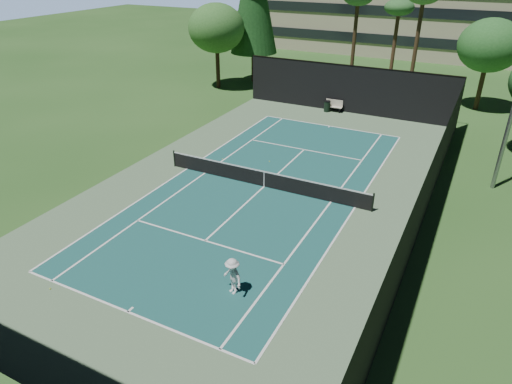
# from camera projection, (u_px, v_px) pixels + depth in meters

# --- Properties ---
(ground) EXTENTS (160.00, 160.00, 0.00)m
(ground) POSITION_uv_depth(u_px,v_px,m) (264.00, 187.00, 26.87)
(ground) COLOR #27511E
(ground) RESTS_ON ground
(apron_slab) EXTENTS (18.00, 32.00, 0.01)m
(apron_slab) POSITION_uv_depth(u_px,v_px,m) (264.00, 187.00, 26.87)
(apron_slab) COLOR #557451
(apron_slab) RESTS_ON ground
(court_surface) EXTENTS (10.97, 23.77, 0.01)m
(court_surface) POSITION_uv_depth(u_px,v_px,m) (264.00, 187.00, 26.86)
(court_surface) COLOR #19514E
(court_surface) RESTS_ON ground
(court_lines) EXTENTS (11.07, 23.87, 0.01)m
(court_lines) POSITION_uv_depth(u_px,v_px,m) (264.00, 187.00, 26.86)
(court_lines) COLOR white
(court_lines) RESTS_ON ground
(tennis_net) EXTENTS (12.90, 0.10, 1.10)m
(tennis_net) POSITION_uv_depth(u_px,v_px,m) (264.00, 178.00, 26.61)
(tennis_net) COLOR black
(tennis_net) RESTS_ON ground
(fence) EXTENTS (18.04, 32.05, 4.03)m
(fence) POSITION_uv_depth(u_px,v_px,m) (265.00, 155.00, 25.98)
(fence) COLOR black
(fence) RESTS_ON ground
(player) EXTENTS (1.21, 0.99, 1.63)m
(player) POSITION_uv_depth(u_px,v_px,m) (232.00, 276.00, 18.15)
(player) COLOR silver
(player) RESTS_ON ground
(tennis_ball_a) EXTENTS (0.07, 0.07, 0.07)m
(tennis_ball_a) POSITION_uv_depth(u_px,v_px,m) (50.00, 289.00, 18.67)
(tennis_ball_a) COLOR #B3CD2E
(tennis_ball_a) RESTS_ON ground
(tennis_ball_b) EXTENTS (0.07, 0.07, 0.07)m
(tennis_ball_b) POSITION_uv_depth(u_px,v_px,m) (270.00, 161.00, 30.07)
(tennis_ball_b) COLOR #DCF437
(tennis_ball_b) RESTS_ON ground
(tennis_ball_c) EXTENTS (0.07, 0.07, 0.07)m
(tennis_ball_c) POSITION_uv_depth(u_px,v_px,m) (308.00, 184.00, 27.14)
(tennis_ball_c) COLOR #D3E433
(tennis_ball_c) RESTS_ON ground
(tennis_ball_d) EXTENTS (0.06, 0.06, 0.06)m
(tennis_ball_d) POSITION_uv_depth(u_px,v_px,m) (222.00, 159.00, 30.46)
(tennis_ball_d) COLOR #BCCE2F
(tennis_ball_d) RESTS_ON ground
(park_bench) EXTENTS (1.50, 0.45, 1.02)m
(park_bench) POSITION_uv_depth(u_px,v_px,m) (334.00, 105.00, 39.37)
(park_bench) COLOR beige
(park_bench) RESTS_ON ground
(trash_bin) EXTENTS (0.56, 0.56, 0.95)m
(trash_bin) POSITION_uv_depth(u_px,v_px,m) (327.00, 106.00, 39.37)
(trash_bin) COLOR black
(trash_bin) RESTS_ON ground
(palm_a) EXTENTS (2.80, 2.80, 9.32)m
(palm_a) POSITION_uv_depth(u_px,v_px,m) (358.00, 1.00, 42.79)
(palm_a) COLOR #402C1B
(palm_a) RESTS_ON ground
(palm_b) EXTENTS (2.80, 2.80, 8.42)m
(palm_b) POSITION_uv_depth(u_px,v_px,m) (399.00, 10.00, 43.34)
(palm_b) COLOR #4E3321
(palm_b) RESTS_ON ground
(palm_c) EXTENTS (2.80, 2.80, 9.77)m
(palm_c) POSITION_uv_depth(u_px,v_px,m) (423.00, 0.00, 39.39)
(palm_c) COLOR #442E1D
(palm_c) RESTS_ON ground
(decid_tree_a) EXTENTS (5.12, 5.12, 7.62)m
(decid_tree_a) POSITION_uv_depth(u_px,v_px,m) (490.00, 46.00, 37.68)
(decid_tree_a) COLOR #402D1B
(decid_tree_a) RESTS_ON ground
(decid_tree_c) EXTENTS (5.44, 5.44, 8.09)m
(decid_tree_c) POSITION_uv_depth(u_px,v_px,m) (216.00, 28.00, 44.01)
(decid_tree_c) COLOR #3F291B
(decid_tree_c) RESTS_ON ground
(campus_building) EXTENTS (40.50, 12.50, 8.30)m
(campus_building) POSITION_uv_depth(u_px,v_px,m) (415.00, 20.00, 61.17)
(campus_building) COLOR #B4A98C
(campus_building) RESTS_ON ground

